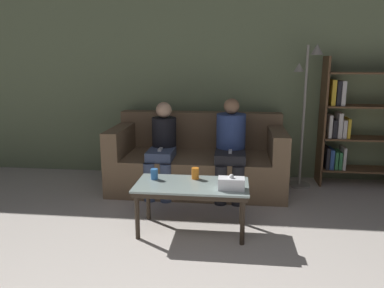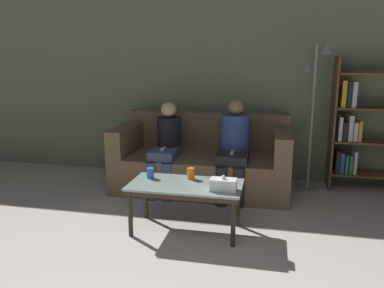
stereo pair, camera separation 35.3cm
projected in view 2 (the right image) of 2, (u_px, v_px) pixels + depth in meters
name	position (u px, v px, depth m)	size (l,w,h in m)	color
wall_back	(211.00, 76.00, 4.77)	(12.00, 0.06, 2.60)	#707F5B
couch	(203.00, 162.00, 4.47)	(2.00, 0.96, 0.87)	brown
coffee_table	(186.00, 189.00, 3.29)	(0.99, 0.51, 0.44)	#8C9E99
cup_near_left	(191.00, 173.00, 3.40)	(0.07, 0.07, 0.10)	orange
cup_near_right	(150.00, 173.00, 3.43)	(0.07, 0.07, 0.10)	#3372BF
tissue_box	(223.00, 184.00, 3.10)	(0.22, 0.12, 0.13)	white
bookshelf	(363.00, 127.00, 4.31)	(0.95, 0.32, 1.55)	brown
standing_lamp	(314.00, 103.00, 4.23)	(0.31, 0.26, 1.68)	gray
seated_person_left_end	(166.00, 146.00, 4.27)	(0.31, 0.61, 1.04)	#47567A
seated_person_mid_left	(234.00, 146.00, 4.13)	(0.33, 0.65, 1.09)	#28282D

